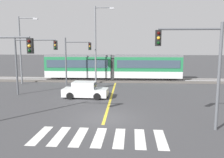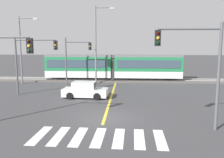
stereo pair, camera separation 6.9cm
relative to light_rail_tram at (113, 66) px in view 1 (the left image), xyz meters
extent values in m
plane|color=#3D3D3F|center=(0.44, -17.11, -2.05)|extent=(200.00, 200.00, 0.00)
cube|color=#56514C|center=(0.44, 0.01, -1.96)|extent=(120.00, 4.00, 0.18)
cube|color=#939399|center=(0.44, -0.71, -1.82)|extent=(120.00, 0.08, 0.10)
cube|color=#939399|center=(0.44, 0.73, -1.82)|extent=(120.00, 0.08, 0.10)
cube|color=silver|center=(-4.75, 0.01, -1.07)|extent=(9.00, 2.60, 0.90)
cube|color=#237A47|center=(-4.75, 0.01, 0.33)|extent=(9.00, 2.60, 1.90)
cube|color=#384756|center=(-4.75, -1.31, 0.38)|extent=(8.28, 0.04, 1.04)
cube|color=slate|center=(-4.75, 0.01, 1.42)|extent=(9.00, 2.39, 0.28)
cylinder|color=black|center=(-2.27, 0.01, -1.52)|extent=(0.70, 0.20, 0.70)
cylinder|color=black|center=(-7.22, 0.01, -1.52)|extent=(0.70, 0.20, 0.70)
cube|color=silver|center=(4.75, 0.01, -1.07)|extent=(9.00, 2.60, 0.90)
cube|color=#237A47|center=(4.75, 0.01, 0.33)|extent=(9.00, 2.60, 1.90)
cube|color=#384756|center=(4.75, -1.31, 0.38)|extent=(8.28, 0.04, 1.04)
cube|color=slate|center=(4.75, 0.01, 1.42)|extent=(9.00, 2.39, 0.28)
cylinder|color=black|center=(7.22, 0.01, -1.52)|extent=(0.70, 0.20, 0.70)
cylinder|color=black|center=(2.27, 0.01, -1.52)|extent=(0.70, 0.20, 0.70)
cube|color=#2D2D2D|center=(0.00, 0.01, -0.37)|extent=(0.50, 2.34, 2.80)
cube|color=silver|center=(-2.85, -20.31, -2.04)|extent=(0.62, 2.81, 0.01)
cube|color=silver|center=(-1.75, -20.33, -2.04)|extent=(0.62, 2.81, 0.01)
cube|color=silver|center=(-0.66, -20.36, -2.04)|extent=(0.62, 2.81, 0.01)
cube|color=silver|center=(0.44, -20.38, -2.04)|extent=(0.62, 2.81, 0.01)
cube|color=silver|center=(1.54, -20.41, -2.04)|extent=(0.62, 2.81, 0.01)
cube|color=silver|center=(2.64, -20.43, -2.04)|extent=(0.62, 2.81, 0.01)
cube|color=silver|center=(3.74, -20.46, -2.04)|extent=(0.62, 2.81, 0.01)
cube|color=gold|center=(0.44, -10.19, -2.05)|extent=(0.20, 16.39, 0.01)
cube|color=silver|center=(-1.98, -10.82, -1.53)|extent=(4.28, 1.90, 0.72)
cube|color=silver|center=(-2.08, -10.82, -0.85)|extent=(2.17, 1.62, 0.64)
cube|color=#384756|center=(-1.08, -10.86, -0.85)|extent=(0.17, 1.43, 0.52)
cube|color=#384756|center=(-2.04, -10.04, -0.85)|extent=(1.78, 0.13, 0.48)
cylinder|color=black|center=(-0.68, -10.03, -1.73)|extent=(0.65, 0.25, 0.64)
cylinder|color=black|center=(-0.76, -11.73, -1.73)|extent=(0.65, 0.25, 0.64)
cylinder|color=black|center=(-3.20, -9.91, -1.73)|extent=(0.65, 0.25, 0.64)
cylinder|color=black|center=(-3.28, -11.61, -1.73)|extent=(0.65, 0.25, 0.64)
cylinder|color=#515459|center=(-5.59, -3.82, 0.86)|extent=(0.18, 0.18, 5.81)
cylinder|color=#515459|center=(-4.09, -3.82, 3.23)|extent=(3.00, 0.12, 0.12)
cube|color=black|center=(-2.59, -3.82, 2.73)|extent=(0.32, 0.28, 0.90)
sphere|color=#360605|center=(-2.59, -3.97, 3.00)|extent=(0.18, 0.18, 0.18)
sphere|color=#F7AA26|center=(-2.59, -3.97, 2.73)|extent=(0.18, 0.18, 0.18)
sphere|color=black|center=(-2.59, -3.97, 2.46)|extent=(0.18, 0.18, 0.18)
cylinder|color=#515459|center=(-8.98, -9.89, 0.85)|extent=(0.18, 0.18, 5.79)
cylinder|color=#515459|center=(-6.98, -9.89, 3.37)|extent=(4.00, 0.12, 0.12)
cube|color=black|center=(-4.98, -9.89, 2.87)|extent=(0.32, 0.28, 0.90)
sphere|color=#360605|center=(-4.98, -10.04, 3.14)|extent=(0.18, 0.18, 0.18)
sphere|color=#F7AA26|center=(-4.98, -10.04, 2.87)|extent=(0.18, 0.18, 0.18)
sphere|color=black|center=(-4.98, -10.04, 2.60)|extent=(0.18, 0.18, 0.18)
cylinder|color=#515459|center=(-5.51, -18.89, 3.35)|extent=(3.50, 0.12, 0.12)
cube|color=black|center=(-3.76, -18.89, 2.85)|extent=(0.32, 0.28, 0.90)
sphere|color=#360605|center=(-3.76, -19.04, 3.12)|extent=(0.18, 0.18, 0.18)
sphere|color=#F7AA26|center=(-3.76, -19.04, 2.85)|extent=(0.18, 0.18, 0.18)
sphere|color=black|center=(-3.76, -19.04, 2.58)|extent=(0.18, 0.18, 0.18)
cylinder|color=#515459|center=(7.17, -18.81, 1.06)|extent=(0.18, 0.18, 6.23)
cylinder|color=#515459|center=(5.42, -18.81, 3.80)|extent=(3.50, 0.12, 0.12)
cube|color=black|center=(3.67, -18.81, 3.30)|extent=(0.32, 0.28, 0.90)
sphere|color=#360605|center=(3.67, -18.96, 3.57)|extent=(0.18, 0.18, 0.18)
sphere|color=#F7AA26|center=(3.67, -18.96, 3.30)|extent=(0.18, 0.18, 0.18)
sphere|color=black|center=(3.67, -18.96, 3.03)|extent=(0.18, 0.18, 0.18)
cylinder|color=slate|center=(-11.44, -3.46, 2.15)|extent=(0.20, 0.20, 8.40)
cylinder|color=slate|center=(-10.38, -3.46, 6.15)|extent=(2.13, 0.12, 0.12)
cube|color=#B2B2B7|center=(-9.31, -3.46, 6.05)|extent=(0.56, 0.28, 0.20)
cylinder|color=slate|center=(-2.05, -2.67, 2.79)|extent=(0.20, 0.20, 9.68)
cylinder|color=slate|center=(-1.01, -2.67, 7.43)|extent=(2.07, 0.12, 0.12)
cube|color=#B2B2B7|center=(0.03, -2.67, 7.33)|extent=(0.56, 0.28, 0.20)
camera|label=1|loc=(1.90, -32.57, 2.94)|focal=38.00mm
camera|label=2|loc=(1.97, -32.57, 2.94)|focal=38.00mm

